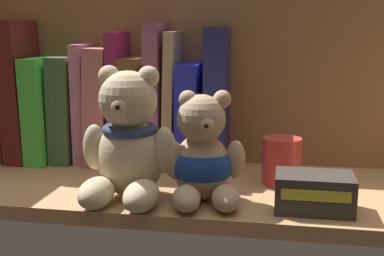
{
  "coord_description": "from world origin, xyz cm",
  "views": [
    {
      "loc": [
        10.18,
        -70.35,
        24.83
      ],
      "look_at": [
        -2.43,
        0.0,
        10.49
      ],
      "focal_mm": 47.07,
      "sensor_mm": 36.0,
      "label": 1
    }
  ],
  "objects_px": {
    "book_5": "(87,103)",
    "book_8": "(140,110)",
    "book_9": "(159,94)",
    "book_1": "(12,114)",
    "teddy_bear_larger": "(128,143)",
    "book_2": "(27,90)",
    "book_7": "(123,98)",
    "teddy_bear_smaller": "(205,158)",
    "pillar_candle": "(282,161)",
    "book_10": "(174,99)",
    "book_12": "(216,98)",
    "book_4": "(70,108)",
    "book_6": "(105,105)",
    "book_3": "(49,108)",
    "small_product_box": "(314,192)",
    "book_11": "(192,114)"
  },
  "relations": [
    {
      "from": "book_4",
      "to": "book_7",
      "type": "distance_m",
      "value": 0.1
    },
    {
      "from": "book_9",
      "to": "book_12",
      "type": "distance_m",
      "value": 0.09
    },
    {
      "from": "book_7",
      "to": "teddy_bear_larger",
      "type": "height_order",
      "value": "book_7"
    },
    {
      "from": "book_1",
      "to": "book_6",
      "type": "distance_m",
      "value": 0.18
    },
    {
      "from": "book_1",
      "to": "small_product_box",
      "type": "bearing_deg",
      "value": -20.1
    },
    {
      "from": "book_5",
      "to": "teddy_bear_larger",
      "type": "relative_size",
      "value": 1.12
    },
    {
      "from": "book_11",
      "to": "pillar_candle",
      "type": "xyz_separation_m",
      "value": [
        0.15,
        -0.08,
        -0.05
      ]
    },
    {
      "from": "book_1",
      "to": "book_4",
      "type": "bearing_deg",
      "value": 0.0
    },
    {
      "from": "book_11",
      "to": "teddy_bear_smaller",
      "type": "distance_m",
      "value": 0.19
    },
    {
      "from": "book_4",
      "to": "book_10",
      "type": "bearing_deg",
      "value": 0.0
    },
    {
      "from": "book_5",
      "to": "book_8",
      "type": "height_order",
      "value": "book_5"
    },
    {
      "from": "book_7",
      "to": "book_8",
      "type": "distance_m",
      "value": 0.04
    },
    {
      "from": "small_product_box",
      "to": "book_5",
      "type": "bearing_deg",
      "value": 153.2
    },
    {
      "from": "pillar_candle",
      "to": "book_6",
      "type": "bearing_deg",
      "value": 164.49
    },
    {
      "from": "book_8",
      "to": "book_10",
      "type": "xyz_separation_m",
      "value": [
        0.06,
        0.0,
        0.02
      ]
    },
    {
      "from": "book_2",
      "to": "book_7",
      "type": "relative_size",
      "value": 1.08
    },
    {
      "from": "pillar_candle",
      "to": "book_9",
      "type": "bearing_deg",
      "value": 157.87
    },
    {
      "from": "book_5",
      "to": "book_10",
      "type": "bearing_deg",
      "value": 0.0
    },
    {
      "from": "book_5",
      "to": "book_12",
      "type": "xyz_separation_m",
      "value": [
        0.22,
        0.0,
        0.01
      ]
    },
    {
      "from": "book_10",
      "to": "book_12",
      "type": "distance_m",
      "value": 0.07
    },
    {
      "from": "book_9",
      "to": "small_product_box",
      "type": "bearing_deg",
      "value": -37.53
    },
    {
      "from": "book_9",
      "to": "book_4",
      "type": "bearing_deg",
      "value": 180.0
    },
    {
      "from": "book_1",
      "to": "teddy_bear_smaller",
      "type": "xyz_separation_m",
      "value": [
        0.38,
        -0.18,
        -0.02
      ]
    },
    {
      "from": "book_9",
      "to": "book_11",
      "type": "height_order",
      "value": "book_9"
    },
    {
      "from": "book_5",
      "to": "book_12",
      "type": "distance_m",
      "value": 0.22
    },
    {
      "from": "book_6",
      "to": "book_7",
      "type": "distance_m",
      "value": 0.03
    },
    {
      "from": "book_6",
      "to": "small_product_box",
      "type": "xyz_separation_m",
      "value": [
        0.34,
        -0.19,
        -0.07
      ]
    },
    {
      "from": "book_3",
      "to": "book_4",
      "type": "distance_m",
      "value": 0.04
    },
    {
      "from": "book_9",
      "to": "book_11",
      "type": "distance_m",
      "value": 0.06
    },
    {
      "from": "teddy_bear_smaller",
      "to": "pillar_candle",
      "type": "height_order",
      "value": "teddy_bear_smaller"
    },
    {
      "from": "book_5",
      "to": "pillar_candle",
      "type": "distance_m",
      "value": 0.35
    },
    {
      "from": "book_10",
      "to": "book_12",
      "type": "xyz_separation_m",
      "value": [
        0.07,
        0.0,
        0.0
      ]
    },
    {
      "from": "book_1",
      "to": "book_5",
      "type": "relative_size",
      "value": 0.76
    },
    {
      "from": "book_8",
      "to": "book_1",
      "type": "bearing_deg",
      "value": 180.0
    },
    {
      "from": "book_2",
      "to": "book_9",
      "type": "xyz_separation_m",
      "value": [
        0.24,
        0.0,
        -0.0
      ]
    },
    {
      "from": "book_5",
      "to": "teddy_bear_larger",
      "type": "bearing_deg",
      "value": -54.89
    },
    {
      "from": "book_10",
      "to": "small_product_box",
      "type": "bearing_deg",
      "value": -40.53
    },
    {
      "from": "book_2",
      "to": "book_9",
      "type": "bearing_deg",
      "value": 0.0
    },
    {
      "from": "book_4",
      "to": "teddy_bear_larger",
      "type": "height_order",
      "value": "book_4"
    },
    {
      "from": "book_3",
      "to": "book_6",
      "type": "bearing_deg",
      "value": 0.0
    },
    {
      "from": "book_9",
      "to": "pillar_candle",
      "type": "xyz_separation_m",
      "value": [
        0.2,
        -0.08,
        -0.08
      ]
    },
    {
      "from": "book_2",
      "to": "book_9",
      "type": "distance_m",
      "value": 0.24
    },
    {
      "from": "book_1",
      "to": "book_10",
      "type": "relative_size",
      "value": 0.69
    },
    {
      "from": "book_9",
      "to": "book_7",
      "type": "bearing_deg",
      "value": 180.0
    },
    {
      "from": "teddy_bear_larger",
      "to": "teddy_bear_smaller",
      "type": "xyz_separation_m",
      "value": [
        0.1,
        0.01,
        -0.02
      ]
    },
    {
      "from": "book_6",
      "to": "book_10",
      "type": "height_order",
      "value": "book_10"
    },
    {
      "from": "book_12",
      "to": "teddy_bear_smaller",
      "type": "height_order",
      "value": "book_12"
    },
    {
      "from": "book_9",
      "to": "book_1",
      "type": "bearing_deg",
      "value": 180.0
    },
    {
      "from": "book_1",
      "to": "book_4",
      "type": "height_order",
      "value": "book_4"
    },
    {
      "from": "book_3",
      "to": "book_7",
      "type": "relative_size",
      "value": 0.81
    }
  ]
}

